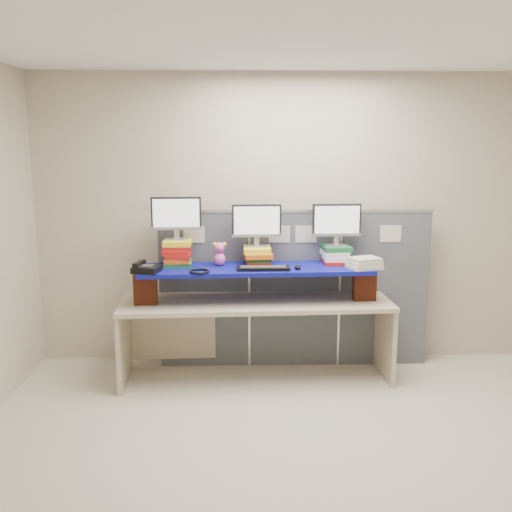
{
  "coord_description": "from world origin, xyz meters",
  "views": [
    {
      "loc": [
        -0.5,
        -3.52,
        2.12
      ],
      "look_at": [
        -0.38,
        1.46,
        1.15
      ],
      "focal_mm": 40.0,
      "sensor_mm": 36.0,
      "label": 1
    }
  ],
  "objects_px": {
    "monitor_left": "(176,216)",
    "keyboard": "(263,268)",
    "monitor_center": "(257,223)",
    "desk": "(256,316)",
    "blue_board": "(256,269)",
    "desk_phone": "(145,268)",
    "monitor_right": "(337,222)"
  },
  "relations": [
    {
      "from": "monitor_right",
      "to": "desk_phone",
      "type": "distance_m",
      "value": 1.76
    },
    {
      "from": "desk",
      "to": "keyboard",
      "type": "xyz_separation_m",
      "value": [
        0.06,
        -0.11,
        0.47
      ]
    },
    {
      "from": "desk_phone",
      "to": "keyboard",
      "type": "bearing_deg",
      "value": 16.22
    },
    {
      "from": "monitor_right",
      "to": "keyboard",
      "type": "height_order",
      "value": "monitor_right"
    },
    {
      "from": "monitor_center",
      "to": "keyboard",
      "type": "bearing_deg",
      "value": -80.09
    },
    {
      "from": "monitor_center",
      "to": "keyboard",
      "type": "relative_size",
      "value": 0.96
    },
    {
      "from": "desk",
      "to": "monitor_left",
      "type": "relative_size",
      "value": 5.53
    },
    {
      "from": "monitor_center",
      "to": "desk_phone",
      "type": "relative_size",
      "value": 1.78
    },
    {
      "from": "monitor_left",
      "to": "desk_phone",
      "type": "relative_size",
      "value": 1.78
    },
    {
      "from": "desk",
      "to": "keyboard",
      "type": "distance_m",
      "value": 0.49
    },
    {
      "from": "desk",
      "to": "keyboard",
      "type": "relative_size",
      "value": 5.31
    },
    {
      "from": "blue_board",
      "to": "monitor_left",
      "type": "height_order",
      "value": "monitor_left"
    },
    {
      "from": "keyboard",
      "to": "monitor_center",
      "type": "bearing_deg",
      "value": 102.06
    },
    {
      "from": "blue_board",
      "to": "desk_phone",
      "type": "xyz_separation_m",
      "value": [
        -0.95,
        -0.19,
        0.05
      ]
    },
    {
      "from": "monitor_center",
      "to": "desk",
      "type": "bearing_deg",
      "value": -96.79
    },
    {
      "from": "blue_board",
      "to": "desk_phone",
      "type": "distance_m",
      "value": 0.97
    },
    {
      "from": "blue_board",
      "to": "desk_phone",
      "type": "height_order",
      "value": "desk_phone"
    },
    {
      "from": "keyboard",
      "to": "desk_phone",
      "type": "xyz_separation_m",
      "value": [
        -1.01,
        -0.08,
        0.02
      ]
    },
    {
      "from": "blue_board",
      "to": "desk_phone",
      "type": "relative_size",
      "value": 8.25
    },
    {
      "from": "monitor_center",
      "to": "monitor_right",
      "type": "xyz_separation_m",
      "value": [
        0.73,
        0.03,
        -0.0
      ]
    },
    {
      "from": "monitor_left",
      "to": "keyboard",
      "type": "bearing_deg",
      "value": -17.23
    },
    {
      "from": "blue_board",
      "to": "monitor_left",
      "type": "relative_size",
      "value": 4.63
    },
    {
      "from": "monitor_right",
      "to": "desk_phone",
      "type": "xyz_separation_m",
      "value": [
        -1.69,
        -0.34,
        -0.35
      ]
    },
    {
      "from": "desk",
      "to": "desk_phone",
      "type": "relative_size",
      "value": 9.84
    },
    {
      "from": "desk_phone",
      "to": "blue_board",
      "type": "bearing_deg",
      "value": 23.25
    },
    {
      "from": "blue_board",
      "to": "monitor_left",
      "type": "distance_m",
      "value": 0.86
    },
    {
      "from": "blue_board",
      "to": "desk",
      "type": "bearing_deg",
      "value": -78.63
    },
    {
      "from": "blue_board",
      "to": "desk_phone",
      "type": "bearing_deg",
      "value": -171.29
    },
    {
      "from": "keyboard",
      "to": "desk_phone",
      "type": "relative_size",
      "value": 1.85
    },
    {
      "from": "blue_board",
      "to": "keyboard",
      "type": "distance_m",
      "value": 0.13
    },
    {
      "from": "monitor_right",
      "to": "blue_board",
      "type": "bearing_deg",
      "value": -170.98
    },
    {
      "from": "keyboard",
      "to": "blue_board",
      "type": "bearing_deg",
      "value": 117.36
    }
  ]
}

